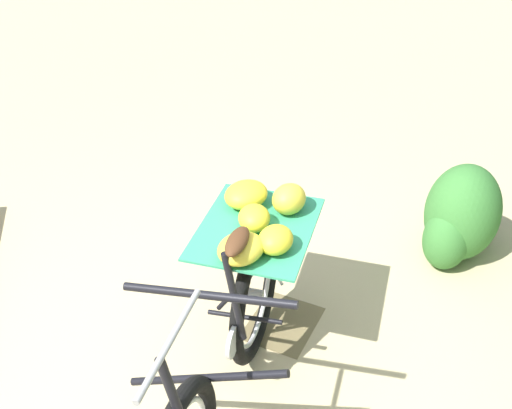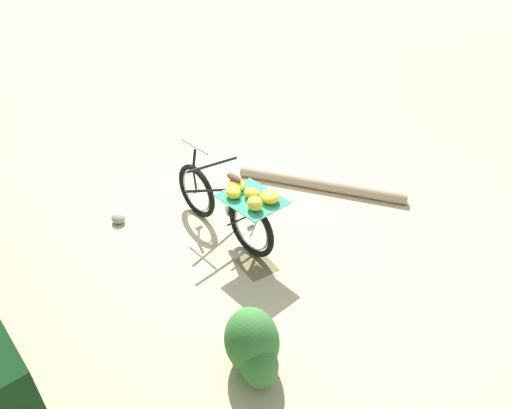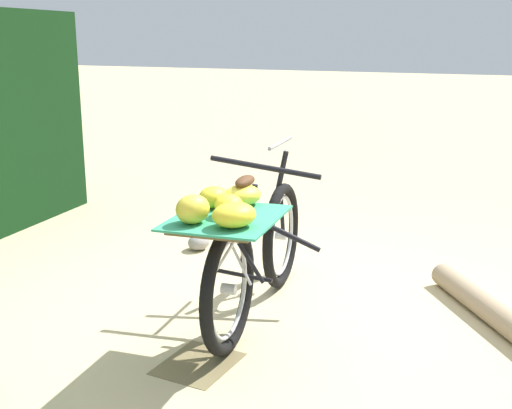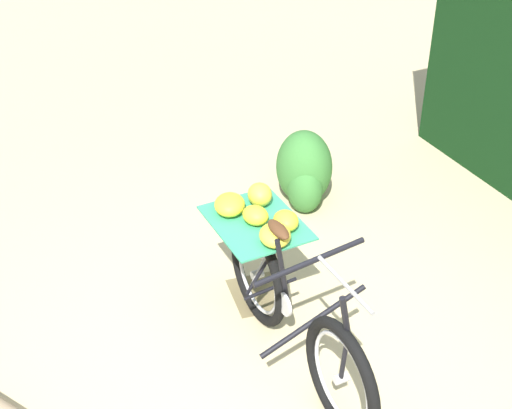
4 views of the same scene
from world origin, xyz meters
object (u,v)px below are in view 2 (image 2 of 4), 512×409
(shrub_cluster, at_px, (252,345))
(path_stone, at_px, (118,218))
(bicycle, at_px, (229,204))
(fallen_log, at_px, (320,185))

(shrub_cluster, relative_size, path_stone, 3.37)
(bicycle, height_order, fallen_log, bicycle)
(path_stone, bearing_deg, bicycle, -135.31)
(fallen_log, height_order, shrub_cluster, shrub_cluster)
(bicycle, height_order, path_stone, bicycle)
(fallen_log, xyz_separation_m, path_stone, (0.81, 2.69, -0.01))
(bicycle, height_order, shrub_cluster, bicycle)
(fallen_log, bearing_deg, bicycle, 98.68)
(bicycle, xyz_separation_m, shrub_cluster, (-1.69, 0.76, -0.21))
(bicycle, distance_m, fallen_log, 1.72)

